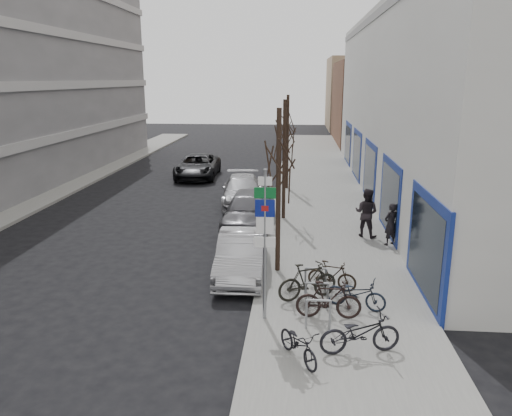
% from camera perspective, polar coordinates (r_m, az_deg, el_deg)
% --- Properties ---
extents(ground, '(120.00, 120.00, 0.00)m').
position_cam_1_polar(ground, '(14.11, -9.03, -12.47)').
color(ground, black).
rests_on(ground, ground).
extents(sidewalk_east, '(5.00, 70.00, 0.15)m').
position_cam_1_polar(sidewalk_east, '(23.09, 7.86, -1.39)').
color(sidewalk_east, slate).
rests_on(sidewalk_east, ground).
extents(sidewalk_west, '(3.00, 70.00, 0.15)m').
position_cam_1_polar(sidewalk_west, '(27.07, -27.00, -0.50)').
color(sidewalk_west, slate).
rests_on(sidewalk_west, ground).
extents(brick_building_far, '(12.00, 14.00, 8.00)m').
position_cam_1_polar(brick_building_far, '(53.15, 15.74, 11.48)').
color(brick_building_far, brown).
rests_on(brick_building_far, ground).
extents(tan_building_far, '(13.00, 12.00, 9.00)m').
position_cam_1_polar(tan_building_far, '(67.99, 13.84, 12.59)').
color(tan_building_far, '#937A5B').
rests_on(tan_building_far, ground).
extents(highway_sign_pole, '(0.55, 0.10, 4.20)m').
position_cam_1_polar(highway_sign_pole, '(12.81, 1.02, -3.23)').
color(highway_sign_pole, gray).
rests_on(highway_sign_pole, ground).
extents(bike_rack, '(0.66, 2.26, 0.83)m').
position_cam_1_polar(bike_rack, '(14.01, 6.96, -9.61)').
color(bike_rack, gray).
rests_on(bike_rack, sidewalk_east).
extents(tree_near, '(1.80, 1.80, 5.50)m').
position_cam_1_polar(tree_near, '(15.86, 2.62, 6.33)').
color(tree_near, black).
rests_on(tree_near, ground).
extents(tree_mid, '(1.80, 1.80, 5.50)m').
position_cam_1_polar(tree_mid, '(22.30, 3.28, 8.71)').
color(tree_mid, black).
rests_on(tree_mid, ground).
extents(tree_far, '(1.80, 1.80, 5.50)m').
position_cam_1_polar(tree_far, '(28.78, 3.65, 10.02)').
color(tree_far, black).
rests_on(tree_far, ground).
extents(meter_front, '(0.10, 0.08, 1.27)m').
position_cam_1_polar(meter_front, '(16.17, 0.82, -5.16)').
color(meter_front, gray).
rests_on(meter_front, sidewalk_east).
extents(meter_mid, '(0.10, 0.08, 1.27)m').
position_cam_1_polar(meter_mid, '(21.41, 1.84, -0.20)').
color(meter_mid, gray).
rests_on(meter_mid, sidewalk_east).
extents(meter_back, '(0.10, 0.08, 1.27)m').
position_cam_1_polar(meter_back, '(26.76, 2.46, 2.79)').
color(meter_back, gray).
rests_on(meter_back, sidewalk_east).
extents(bike_near_left, '(1.21, 1.56, 0.94)m').
position_cam_1_polar(bike_near_left, '(11.71, 4.90, -14.91)').
color(bike_near_left, black).
rests_on(bike_near_left, sidewalk_east).
extents(bike_near_right, '(1.77, 0.56, 1.07)m').
position_cam_1_polar(bike_near_right, '(13.60, 8.31, -10.31)').
color(bike_near_right, black).
rests_on(bike_near_right, sidewalk_east).
extents(bike_mid_curb, '(1.76, 1.05, 1.03)m').
position_cam_1_polar(bike_mid_curb, '(14.30, 11.36, -9.26)').
color(bike_mid_curb, black).
rests_on(bike_mid_curb, sidewalk_east).
extents(bike_mid_inner, '(1.93, 1.30, 1.14)m').
position_cam_1_polar(bike_mid_inner, '(14.63, 5.92, -8.26)').
color(bike_mid_inner, black).
rests_on(bike_mid_inner, sidewalk_east).
extents(bike_far_curb, '(2.01, 1.00, 1.18)m').
position_cam_1_polar(bike_far_curb, '(12.13, 11.82, -13.44)').
color(bike_far_curb, black).
rests_on(bike_far_curb, sidewalk_east).
extents(bike_far_inner, '(1.59, 0.89, 0.92)m').
position_cam_1_polar(bike_far_inner, '(15.38, 8.68, -7.61)').
color(bike_far_inner, black).
rests_on(bike_far_inner, sidewalk_east).
extents(parked_car_front, '(1.68, 4.40, 1.43)m').
position_cam_1_polar(parked_car_front, '(16.60, -1.70, -5.36)').
color(parked_car_front, '#A8A8AD').
rests_on(parked_car_front, ground).
extents(parked_car_mid, '(2.24, 5.07, 1.70)m').
position_cam_1_polar(parked_car_mid, '(21.67, -0.80, -0.20)').
color(parked_car_mid, '#4E4D52').
rests_on(parked_car_mid, ground).
extents(parked_car_back, '(2.56, 5.24, 1.47)m').
position_cam_1_polar(parked_car_back, '(25.91, -1.55, 2.00)').
color(parked_car_back, '#A2A2A7').
rests_on(parked_car_back, ground).
extents(lane_car, '(2.70, 5.57, 1.53)m').
position_cam_1_polar(lane_car, '(33.30, -6.68, 4.78)').
color(lane_car, black).
rests_on(lane_car, ground).
extents(pedestrian_near, '(0.72, 0.67, 1.65)m').
position_cam_1_polar(pedestrian_near, '(19.77, 15.12, -1.80)').
color(pedestrian_near, black).
rests_on(pedestrian_near, sidewalk_east).
extents(pedestrian_far, '(0.89, 0.78, 2.00)m').
position_cam_1_polar(pedestrian_far, '(20.56, 12.50, -0.50)').
color(pedestrian_far, black).
rests_on(pedestrian_far, sidewalk_east).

